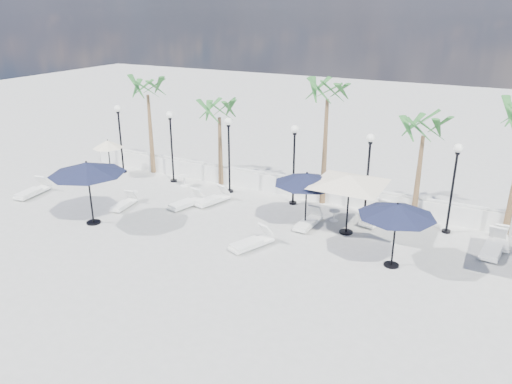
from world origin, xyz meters
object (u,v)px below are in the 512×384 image
at_px(parasol_navy_right, 397,210).
at_px(lounger_0, 33,191).
at_px(lounger_2, 186,202).
at_px(lounger_6, 377,216).
at_px(lounger_7, 501,241).
at_px(parasol_navy_left, 87,168).
at_px(parasol_cream_small, 108,145).
at_px(lounger_8, 493,247).
at_px(lounger_1, 124,203).
at_px(lounger_5, 252,242).
at_px(parasol_cream_sq_a, 350,175).
at_px(lounger_3, 308,222).
at_px(parasol_navy_mid, 307,179).
at_px(lounger_4, 212,199).

bearing_deg(parasol_navy_right, lounger_0, -176.67).
distance_m(lounger_2, lounger_6, 8.77).
xyz_separation_m(lounger_2, lounger_7, (13.39, 2.38, -0.03)).
bearing_deg(parasol_navy_left, lounger_0, 167.56).
height_order(lounger_7, parasol_cream_small, parasol_cream_small).
bearing_deg(lounger_8, lounger_1, -163.06).
relative_size(lounger_5, parasol_cream_sq_a, 0.36).
distance_m(lounger_1, lounger_2, 2.92).
distance_m(lounger_3, lounger_8, 7.26).
bearing_deg(parasol_navy_mid, lounger_0, -168.52).
distance_m(lounger_3, lounger_6, 3.10).
xyz_separation_m(lounger_6, parasol_cream_small, (-14.98, -0.39, 1.48)).
height_order(lounger_2, lounger_8, lounger_8).
bearing_deg(parasol_navy_left, lounger_8, 17.45).
bearing_deg(lounger_5, parasol_navy_mid, 91.01).
distance_m(lounger_2, parasol_navy_right, 10.20).
bearing_deg(parasol_navy_mid, lounger_6, 36.59).
bearing_deg(parasol_navy_mid, parasol_navy_right, -22.84).
distance_m(lounger_3, parasol_navy_mid, 1.97).
xyz_separation_m(lounger_0, parasol_cream_small, (1.16, 4.29, 1.49)).
relative_size(lounger_0, lounger_3, 1.10).
height_order(lounger_1, lounger_2, lounger_2).
distance_m(lounger_6, lounger_8, 4.79).
height_order(lounger_5, lounger_8, lounger_8).
relative_size(lounger_8, parasol_navy_mid, 0.76).
bearing_deg(parasol_navy_right, parasol_cream_sq_a, 140.15).
height_order(parasol_navy_left, parasol_cream_small, parasol_navy_left).
distance_m(lounger_6, parasol_cream_sq_a, 2.96).
bearing_deg(lounger_5, parasol_navy_left, -148.15).
bearing_deg(lounger_6, lounger_4, -156.27).
bearing_deg(lounger_2, parasol_cream_small, 177.53).
height_order(lounger_1, parasol_navy_left, parasol_navy_left).
xyz_separation_m(lounger_5, parasol_cream_sq_a, (2.87, 3.00, 2.29)).
distance_m(lounger_2, parasol_cream_sq_a, 7.96).
distance_m(lounger_2, lounger_5, 5.25).
bearing_deg(lounger_5, lounger_2, 176.97).
height_order(parasol_navy_mid, parasol_navy_right, parasol_navy_right).
xyz_separation_m(lounger_2, lounger_3, (5.94, 0.56, -0.00)).
height_order(lounger_2, lounger_6, lounger_6).
relative_size(lounger_0, lounger_1, 1.21).
bearing_deg(lounger_7, parasol_navy_left, -164.24).
bearing_deg(parasol_navy_right, lounger_1, -179.26).
distance_m(lounger_5, parasol_navy_right, 5.67).
height_order(lounger_0, lounger_2, lounger_0).
xyz_separation_m(lounger_6, lounger_8, (4.71, -0.89, -0.00)).
distance_m(lounger_4, parasol_navy_mid, 5.36).
bearing_deg(lounger_1, parasol_navy_right, -8.00).
relative_size(lounger_0, lounger_6, 0.94).
bearing_deg(parasol_navy_left, lounger_1, 90.46).
relative_size(lounger_8, parasol_navy_left, 0.66).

